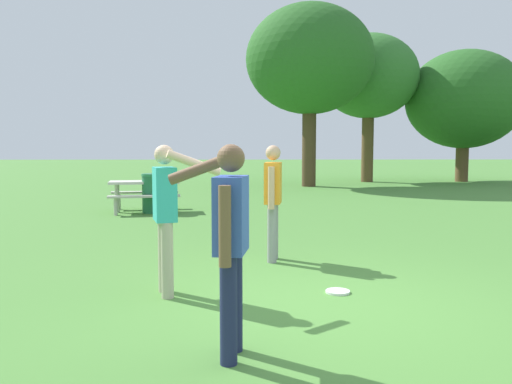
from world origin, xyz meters
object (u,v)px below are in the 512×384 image
picnic_table_near (145,189)px  tree_broad_center (369,77)px  tree_tall_left (310,60)px  frisbee (338,292)px  trash_can_beside_table (154,193)px  person_bystander (166,208)px  tree_far_right (464,100)px  person_thrower (273,195)px  person_catcher (229,234)px

picnic_table_near → tree_broad_center: bearing=53.4°
tree_tall_left → tree_broad_center: tree_tall_left is taller
frisbee → trash_can_beside_table: size_ratio=0.28×
person_bystander → frisbee: (1.88, 0.04, -0.95)m
picnic_table_near → trash_can_beside_table: 0.33m
tree_far_right → person_bystander: bearing=-120.7°
person_thrower → tree_far_right: tree_far_right is taller
person_thrower → person_catcher: bearing=-98.4°
person_bystander → tree_far_right: tree_far_right is taller
person_thrower → person_bystander: same height
tree_tall_left → tree_broad_center: 4.05m
tree_broad_center → picnic_table_near: bearing=-126.6°
frisbee → tree_broad_center: (4.53, 18.19, 4.75)m
frisbee → tree_far_right: (8.97, 18.27, 3.75)m
tree_far_right → frisbee: bearing=-116.1°
person_thrower → tree_far_right: (9.61, 16.62, 2.82)m
person_catcher → trash_can_beside_table: person_catcher is taller
person_bystander → picnic_table_near: 7.52m
person_thrower → trash_can_beside_table: (-2.66, 5.44, -0.46)m
picnic_table_near → person_catcher: bearing=-75.0°
tree_tall_left → tree_broad_center: (3.01, 2.69, -0.31)m
picnic_table_near → tree_tall_left: size_ratio=0.26×
frisbee → tree_tall_left: 16.38m
trash_can_beside_table → tree_tall_left: (4.82, 8.41, 4.59)m
picnic_table_near → tree_far_right: (12.53, 10.99, 3.20)m
person_thrower → tree_far_right: 19.40m
person_bystander → trash_can_beside_table: 7.28m
trash_can_beside_table → tree_tall_left: tree_tall_left is taller
person_bystander → person_thrower: bearing=53.7°
person_bystander → tree_tall_left: (3.40, 15.54, 4.11)m
person_catcher → trash_can_beside_table: size_ratio=1.71×
frisbee → picnic_table_near: bearing=116.1°
person_thrower → person_bystander: (-1.24, -1.69, 0.02)m
person_bystander → trash_can_beside_table: person_bystander is taller
tree_far_right → person_thrower: bearing=-120.0°
person_thrower → tree_broad_center: 17.74m
person_catcher → tree_broad_center: size_ratio=0.24×
tree_broad_center → person_thrower: bearing=-107.4°
tree_broad_center → tree_far_right: bearing=1.0°
person_bystander → tree_tall_left: bearing=77.6°
picnic_table_near → tree_tall_left: tree_tall_left is taller
person_catcher → person_bystander: same height
person_thrower → trash_can_beside_table: 6.07m
picnic_table_near → trash_can_beside_table: bearing=-35.8°
person_catcher → tree_far_right: size_ratio=0.27×
person_catcher → person_bystander: 1.87m
frisbee → tree_far_right: 20.69m
person_bystander → frisbee: 2.11m
frisbee → tree_tall_left: tree_tall_left is taller
person_thrower → picnic_table_near: 6.35m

